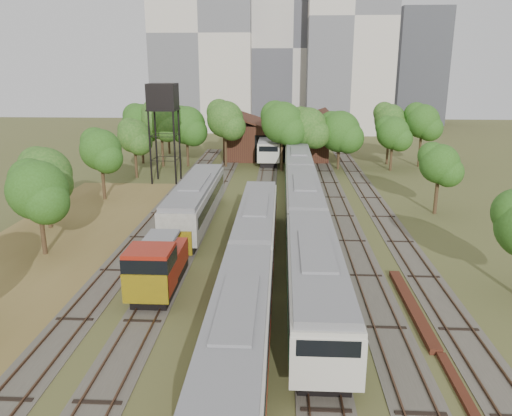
# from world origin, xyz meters

# --- Properties ---
(ground) EXTENTS (240.00, 240.00, 0.00)m
(ground) POSITION_xyz_m (0.00, 0.00, 0.00)
(ground) COLOR #475123
(ground) RESTS_ON ground
(dry_grass_patch) EXTENTS (14.00, 60.00, 0.04)m
(dry_grass_patch) POSITION_xyz_m (-18.00, 8.00, 0.02)
(dry_grass_patch) COLOR brown
(dry_grass_patch) RESTS_ON ground
(tracks) EXTENTS (24.60, 80.00, 0.19)m
(tracks) POSITION_xyz_m (-0.67, 25.00, 0.04)
(tracks) COLOR #4C473D
(tracks) RESTS_ON ground
(railcar_red_set) EXTENTS (2.98, 34.58, 3.68)m
(railcar_red_set) POSITION_xyz_m (-2.00, 6.82, 1.95)
(railcar_red_set) COLOR black
(railcar_red_set) RESTS_ON ground
(railcar_green_set) EXTENTS (3.25, 52.07, 4.03)m
(railcar_green_set) POSITION_xyz_m (2.00, 22.10, 2.13)
(railcar_green_set) COLOR black
(railcar_green_set) RESTS_ON ground
(railcar_rear) EXTENTS (3.24, 16.08, 4.01)m
(railcar_rear) POSITION_xyz_m (-2.00, 55.94, 2.12)
(railcar_rear) COLOR black
(railcar_rear) RESTS_ON ground
(shunter_locomotive) EXTENTS (2.80, 8.10, 3.67)m
(shunter_locomotive) POSITION_xyz_m (-8.00, 7.20, 1.77)
(shunter_locomotive) COLOR black
(shunter_locomotive) RESTS_ON ground
(old_grey_coach) EXTENTS (3.21, 18.00, 3.97)m
(old_grey_coach) POSITION_xyz_m (-8.00, 22.10, 2.17)
(old_grey_coach) COLOR black
(old_grey_coach) RESTS_ON ground
(water_tower) EXTENTS (3.55, 3.55, 12.26)m
(water_tower) POSITION_xyz_m (-14.75, 39.28, 10.34)
(water_tower) COLOR black
(water_tower) RESTS_ON ground
(rail_pile_near) EXTENTS (0.68, 10.18, 0.34)m
(rail_pile_near) POSITION_xyz_m (8.00, 5.66, 0.17)
(rail_pile_near) COLOR #512417
(rail_pile_near) RESTS_ON ground
(rail_pile_far) EXTENTS (0.45, 7.26, 0.24)m
(rail_pile_far) POSITION_xyz_m (8.20, -3.14, 0.12)
(rail_pile_far) COLOR #512417
(rail_pile_far) RESTS_ON ground
(maintenance_shed) EXTENTS (16.45, 11.55, 7.58)m
(maintenance_shed) POSITION_xyz_m (-1.00, 57.98, 2.91)
(maintenance_shed) COLOR #391B14
(maintenance_shed) RESTS_ON ground
(tree_band_left) EXTENTS (8.43, 73.88, 8.91)m
(tree_band_left) POSITION_xyz_m (-19.58, 24.29, 5.25)
(tree_band_left) COLOR #382616
(tree_band_left) RESTS_ON ground
(tree_band_far) EXTENTS (42.88, 10.92, 9.64)m
(tree_band_far) POSITION_xyz_m (-0.53, 49.18, 6.35)
(tree_band_far) COLOR #382616
(tree_band_far) RESTS_ON ground
(tree_band_right) EXTENTS (4.55, 44.80, 7.60)m
(tree_band_right) POSITION_xyz_m (15.33, 28.88, 5.07)
(tree_band_right) COLOR #382616
(tree_band_right) RESTS_ON ground
(tower_left) EXTENTS (22.00, 16.00, 42.00)m
(tower_left) POSITION_xyz_m (-18.00, 95.00, 21.00)
(tower_left) COLOR beige
(tower_left) RESTS_ON ground
(tower_centre) EXTENTS (20.00, 18.00, 36.00)m
(tower_centre) POSITION_xyz_m (2.00, 100.00, 18.00)
(tower_centre) COLOR #B6AEA5
(tower_centre) RESTS_ON ground
(tower_right) EXTENTS (18.00, 16.00, 48.00)m
(tower_right) POSITION_xyz_m (14.00, 92.00, 24.00)
(tower_right) COLOR beige
(tower_right) RESTS_ON ground
(tower_far_right) EXTENTS (12.00, 12.00, 28.00)m
(tower_far_right) POSITION_xyz_m (34.00, 110.00, 14.00)
(tower_far_right) COLOR #3B3C42
(tower_far_right) RESTS_ON ground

